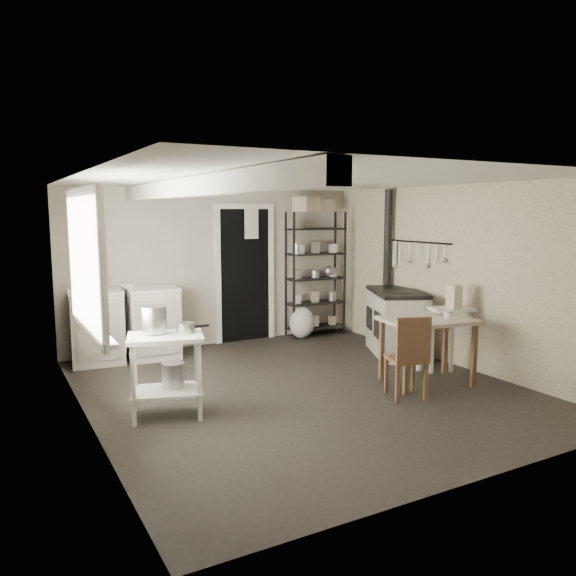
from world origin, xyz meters
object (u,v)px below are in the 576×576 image
shelf_rack (315,276)px  work_table (427,351)px  flour_sack (302,323)px  base_cabinets (126,326)px  prep_table (166,376)px  stove (396,323)px  stockpot (154,319)px  chair (406,353)px

shelf_rack → work_table: size_ratio=1.96×
flour_sack → base_cabinets: bearing=179.8°
prep_table → stove: 3.57m
stockpot → base_cabinets: stockpot is taller
stove → work_table: stove is taller
shelf_rack → work_table: 2.89m
stockpot → chair: stockpot is taller
prep_table → base_cabinets: (0.13, 2.29, 0.06)m
stockpot → chair: (2.46, -0.78, -0.45)m
work_table → base_cabinets: bearing=135.9°
stockpot → shelf_rack: bearing=35.6°
flour_sack → stove: bearing=-66.5°
prep_table → stockpot: bearing=123.8°
stockpot → shelf_rack: shelf_rack is taller
shelf_rack → stove: (0.33, -1.62, -0.51)m
prep_table → shelf_rack: bearing=37.4°
base_cabinets → work_table: base_cabinets is taller
stove → chair: bearing=-101.7°
stockpot → work_table: bearing=-9.9°
stove → shelf_rack: bearing=126.1°
prep_table → flour_sack: size_ratio=1.64×
base_cabinets → prep_table: bearing=-87.7°
work_table → flour_sack: work_table is taller
stove → chair: chair is taller
prep_table → stockpot: 0.55m
work_table → flour_sack: bearing=91.9°
stockpot → chair: bearing=-17.6°
work_table → chair: bearing=-154.0°
stockpot → base_cabinets: size_ratio=0.17×
base_cabinets → chair: base_cabinets is taller
flour_sack → work_table: bearing=-88.1°
prep_table → chair: size_ratio=0.89×
shelf_rack → stove: bearing=-73.9°
shelf_rack → flour_sack: size_ratio=4.02×
stockpot → prep_table: bearing=-56.2°
shelf_rack → work_table: (-0.23, -2.83, -0.57)m
base_cabinets → stove: (3.34, -1.49, -0.02)m
stove → prep_table: bearing=-142.4°
stockpot → flour_sack: 3.69m
prep_table → shelf_rack: (3.15, 2.41, 0.55)m
prep_table → shelf_rack: 4.01m
prep_table → base_cabinets: base_cabinets is taller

